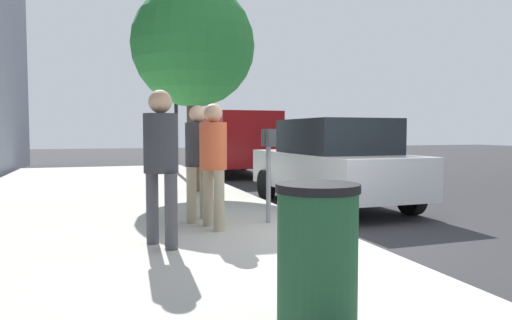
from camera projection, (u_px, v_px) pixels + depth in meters
The scene contains 11 objects.
ground_plane at pixel (345, 244), 6.38m from camera, with size 80.00×80.00×0.00m, color #2B2B2D.
sidewalk_slab at pixel (113, 257), 5.45m from camera, with size 28.00×6.00×0.15m, color #B7B2A8.
parking_meter at pixel (269, 155), 7.08m from camera, with size 0.36×0.12×1.41m.
pedestrian_at_meter at pixel (213, 155), 6.64m from camera, with size 0.53×0.38×1.76m.
pedestrian_bystander at pixel (161, 153), 5.59m from camera, with size 0.51×0.40×1.86m.
parking_officer at pixel (198, 153), 7.22m from camera, with size 0.44×0.41×1.77m.
parked_sedan_near at pixel (332, 163), 9.61m from camera, with size 4.45×2.06×1.77m.
parked_van_far at pixel (232, 139), 17.00m from camera, with size 5.22×2.16×2.18m.
street_tree at pixel (193, 46), 10.82m from camera, with size 2.81×2.81×4.75m.
traffic_signal at pixel (179, 100), 15.77m from camera, with size 0.24×0.44×3.60m.
trash_bin at pixel (317, 255), 3.29m from camera, with size 0.59×0.59×1.01m.
Camera 1 is at (-5.61, 3.11, 1.52)m, focal length 33.23 mm.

